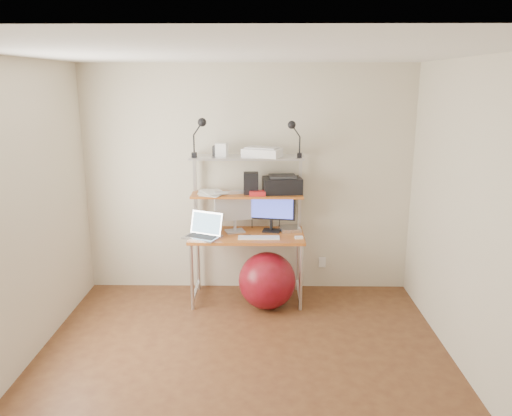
{
  "coord_description": "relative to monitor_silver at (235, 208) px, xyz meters",
  "views": [
    {
      "loc": [
        0.16,
        -3.6,
        2.31
      ],
      "look_at": [
        0.1,
        1.15,
        1.1
      ],
      "focal_mm": 35.0,
      "sensor_mm": 36.0,
      "label": 1
    }
  ],
  "objects": [
    {
      "name": "nas_cube",
      "position": [
        0.17,
        0.02,
        0.27
      ],
      "size": [
        0.16,
        0.16,
        0.23
      ],
      "primitive_type": "cube",
      "rotation": [
        0.0,
        0.0,
        0.04
      ],
      "color": "black",
      "rests_on": "mid_shelf"
    },
    {
      "name": "wall_outlet",
      "position": [
        0.98,
        0.24,
        -0.7
      ],
      "size": [
        0.08,
        0.01,
        0.12
      ],
      "primitive_type": "cube",
      "color": "white",
      "rests_on": "room"
    },
    {
      "name": "scanner",
      "position": [
        0.29,
        -0.01,
        0.6
      ],
      "size": [
        0.44,
        0.36,
        0.1
      ],
      "rotation": [
        0.0,
        0.0,
        -0.34
      ],
      "color": "white",
      "rests_on": "top_shelf"
    },
    {
      "name": "exercise_ball",
      "position": [
        0.35,
        -0.3,
        -0.7
      ],
      "size": [
        0.6,
        0.6,
        0.6
      ],
      "primitive_type": "sphere",
      "color": "maroon",
      "rests_on": "floor"
    },
    {
      "name": "clip_lamp_right",
      "position": [
        0.61,
        -0.07,
        0.83
      ],
      "size": [
        0.15,
        0.08,
        0.37
      ],
      "color": "black",
      "rests_on": "top_shelf"
    },
    {
      "name": "keyboard",
      "position": [
        0.26,
        -0.24,
        -0.25
      ],
      "size": [
        0.43,
        0.12,
        0.01
      ],
      "primitive_type": "cube",
      "rotation": [
        0.0,
        0.0,
        0.0
      ],
      "color": "white",
      "rests_on": "desktop"
    },
    {
      "name": "monitor_silver",
      "position": [
        0.0,
        0.0,
        0.0
      ],
      "size": [
        0.42,
        0.2,
        0.48
      ],
      "rotation": [
        0.0,
        0.0,
        0.31
      ],
      "color": "#B9B9BE",
      "rests_on": "desktop"
    },
    {
      "name": "box_grey",
      "position": [
        -0.18,
        0.06,
        0.6
      ],
      "size": [
        0.11,
        0.11,
        0.1
      ],
      "primitive_type": "cube",
      "rotation": [
        0.0,
        0.0,
        -0.04
      ],
      "color": "#2A2A2C",
      "rests_on": "top_shelf"
    },
    {
      "name": "clip_lamp_left",
      "position": [
        -0.34,
        -0.06,
        0.85
      ],
      "size": [
        0.16,
        0.09,
        0.4
      ],
      "color": "black",
      "rests_on": "top_shelf"
    },
    {
      "name": "room",
      "position": [
        0.13,
        -1.55,
        0.25
      ],
      "size": [
        3.6,
        3.6,
        3.6
      ],
      "color": "brown",
      "rests_on": "ground"
    },
    {
      "name": "monitor_black",
      "position": [
        0.39,
        0.02,
        -0.0
      ],
      "size": [
        0.51,
        0.17,
        0.51
      ],
      "rotation": [
        0.0,
        0.0,
        -0.17
      ],
      "color": "black",
      "rests_on": "desktop"
    },
    {
      "name": "printer",
      "position": [
        0.51,
        0.06,
        0.24
      ],
      "size": [
        0.43,
        0.31,
        0.19
      ],
      "rotation": [
        0.0,
        0.0,
        0.09
      ],
      "color": "black",
      "rests_on": "mid_shelf"
    },
    {
      "name": "computer_desk",
      "position": [
        0.13,
        -0.04,
        -0.04
      ],
      "size": [
        1.2,
        0.6,
        1.57
      ],
      "color": "#B86223",
      "rests_on": "ground"
    },
    {
      "name": "laptop",
      "position": [
        -0.31,
        -0.2,
        -0.2
      ],
      "size": [
        0.45,
        0.41,
        0.32
      ],
      "rotation": [
        0.0,
        0.0,
        -0.43
      ],
      "color": "silver",
      "rests_on": "desktop"
    },
    {
      "name": "mouse",
      "position": [
        0.67,
        -0.25,
        -0.25
      ],
      "size": [
        0.09,
        0.06,
        0.02
      ],
      "primitive_type": "cube",
      "rotation": [
        0.0,
        0.0,
        0.14
      ],
      "color": "white",
      "rests_on": "desktop"
    },
    {
      "name": "phone",
      "position": [
        0.14,
        -0.22,
        -0.25
      ],
      "size": [
        0.09,
        0.14,
        0.01
      ],
      "primitive_type": "cube",
      "rotation": [
        0.0,
        0.0,
        0.09
      ],
      "color": "black",
      "rests_on": "desktop"
    },
    {
      "name": "paper_stack",
      "position": [
        -0.25,
        0.03,
        0.16
      ],
      "size": [
        0.34,
        0.4,
        0.02
      ],
      "color": "white",
      "rests_on": "mid_shelf"
    },
    {
      "name": "mac_mini",
      "position": [
        0.59,
        0.03,
        -0.24
      ],
      "size": [
        0.25,
        0.25,
        0.04
      ],
      "primitive_type": "cube",
      "rotation": [
        0.0,
        0.0,
        0.17
      ],
      "color": "silver",
      "rests_on": "desktop"
    },
    {
      "name": "box_white",
      "position": [
        -0.13,
        0.03,
        0.62
      ],
      "size": [
        0.13,
        0.12,
        0.14
      ],
      "primitive_type": "cube",
      "rotation": [
        0.0,
        0.0,
        -0.18
      ],
      "color": "white",
      "rests_on": "top_shelf"
    },
    {
      "name": "red_box",
      "position": [
        0.24,
        -0.06,
        0.18
      ],
      "size": [
        0.17,
        0.12,
        0.05
      ],
      "primitive_type": "cube",
      "rotation": [
        0.0,
        0.0,
        0.02
      ],
      "color": "#B01C1F",
      "rests_on": "mid_shelf"
    }
  ]
}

